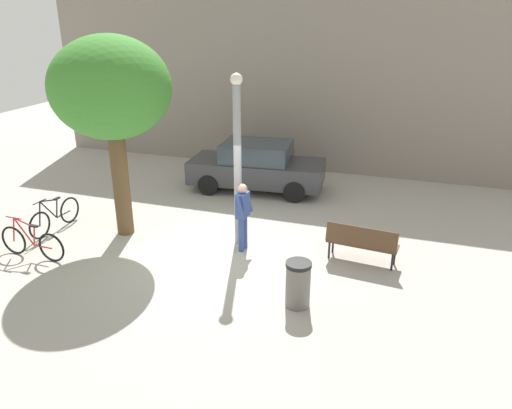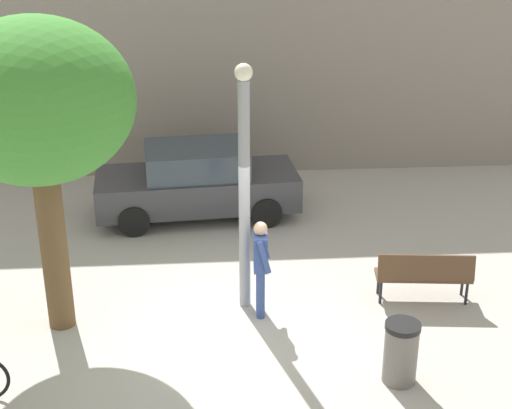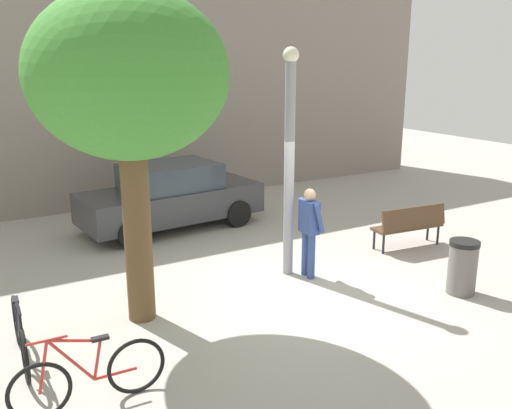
% 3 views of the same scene
% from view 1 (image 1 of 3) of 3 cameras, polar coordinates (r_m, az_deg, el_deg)
% --- Properties ---
extents(ground_plane, '(36.00, 36.00, 0.00)m').
position_cam_1_polar(ground_plane, '(11.70, -4.72, -5.95)').
color(ground_plane, '#A8A399').
extents(building_facade, '(18.79, 2.00, 6.02)m').
position_cam_1_polar(building_facade, '(18.37, 5.32, 14.09)').
color(building_facade, gray).
rests_on(building_facade, ground_plane).
extents(lamppost, '(0.28, 0.28, 4.12)m').
position_cam_1_polar(lamppost, '(11.53, -2.16, 5.58)').
color(lamppost, gray).
rests_on(lamppost, ground_plane).
extents(person_by_lamppost, '(0.30, 0.60, 1.67)m').
position_cam_1_polar(person_by_lamppost, '(11.58, -1.53, -0.91)').
color(person_by_lamppost, '#334784').
rests_on(person_by_lamppost, ground_plane).
extents(park_bench, '(1.64, 0.63, 0.92)m').
position_cam_1_polar(park_bench, '(11.39, 12.14, -4.16)').
color(park_bench, '#513823').
rests_on(park_bench, ground_plane).
extents(plaza_tree, '(2.83, 2.83, 4.92)m').
position_cam_1_polar(plaza_tree, '(12.25, -16.43, 12.59)').
color(plaza_tree, brown).
rests_on(plaza_tree, ground_plane).
extents(bicycle_red, '(1.81, 0.10, 0.97)m').
position_cam_1_polar(bicycle_red, '(12.55, -24.51, -4.04)').
color(bicycle_red, black).
rests_on(bicycle_red, ground_plane).
extents(bicycle_black, '(0.13, 1.81, 0.97)m').
position_cam_1_polar(bicycle_black, '(13.86, -22.24, -1.30)').
color(bicycle_black, black).
rests_on(bicycle_black, ground_plane).
extents(parked_car_charcoal, '(4.33, 2.10, 1.55)m').
position_cam_1_polar(parked_car_charcoal, '(15.62, 0.07, 4.42)').
color(parked_car_charcoal, '#38383D').
rests_on(parked_car_charcoal, ground_plane).
extents(trash_bin, '(0.50, 0.50, 0.94)m').
position_cam_1_polar(trash_bin, '(9.67, 4.88, -9.14)').
color(trash_bin, '#66605B').
rests_on(trash_bin, ground_plane).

